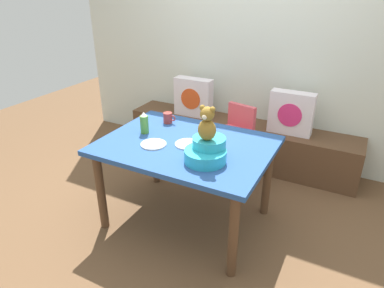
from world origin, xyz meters
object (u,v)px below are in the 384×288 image
object	(u,v)px
pillow_floral_left	(193,97)
infant_seat_teal	(207,151)
dinner_plate_near	(154,144)
pillow_floral_right	(291,113)
coffee_mug	(168,118)
dinner_plate_far	(188,144)
highchair	(234,134)
teddy_bear	(207,124)
dining_table	(186,154)
ketchup_bottle	(144,123)

from	to	relation	value
pillow_floral_left	infant_seat_teal	world-z (taller)	same
pillow_floral_left	dinner_plate_near	distance (m)	1.42
pillow_floral_right	coffee_mug	xyz separation A→B (m)	(-0.90, -0.93, 0.11)
coffee_mug	infant_seat_teal	bearing A→B (deg)	-38.30
infant_seat_teal	dinner_plate_far	bearing A→B (deg)	145.89
highchair	pillow_floral_left	bearing A→B (deg)	148.00
teddy_bear	dining_table	bearing A→B (deg)	145.39
infant_seat_teal	coffee_mug	distance (m)	0.77
pillow_floral_left	dining_table	xyz separation A→B (m)	(0.56, -1.22, -0.04)
dinner_plate_near	pillow_floral_right	bearing A→B (deg)	60.76
coffee_mug	dinner_plate_near	distance (m)	0.47
dinner_plate_near	ketchup_bottle	bearing A→B (deg)	139.72
dining_table	ketchup_bottle	size ratio (longest dim) A/B	7.19
infant_seat_teal	dinner_plate_near	size ratio (longest dim) A/B	1.65
pillow_floral_right	dinner_plate_near	size ratio (longest dim) A/B	2.20
dining_table	coffee_mug	xyz separation A→B (m)	(-0.35, 0.30, 0.14)
pillow_floral_left	coffee_mug	bearing A→B (deg)	-76.64
pillow_floral_left	highchair	world-z (taller)	pillow_floral_left
pillow_floral_left	teddy_bear	bearing A→B (deg)	-59.56
pillow_floral_right	pillow_floral_left	bearing A→B (deg)	180.00
ketchup_bottle	dinner_plate_far	size ratio (longest dim) A/B	0.92
infant_seat_teal	dinner_plate_near	bearing A→B (deg)	175.82
infant_seat_teal	dinner_plate_far	world-z (taller)	infant_seat_teal
infant_seat_teal	coffee_mug	size ratio (longest dim) A/B	2.75
infant_seat_teal	coffee_mug	xyz separation A→B (m)	(-0.61, 0.48, -0.02)
ketchup_bottle	dinner_plate_far	bearing A→B (deg)	-5.34
dining_table	infant_seat_teal	distance (m)	0.36
teddy_bear	highchair	bearing A→B (deg)	99.16
infant_seat_teal	teddy_bear	distance (m)	0.21
pillow_floral_left	dinner_plate_far	distance (m)	1.38
ketchup_bottle	coffee_mug	size ratio (longest dim) A/B	1.54
dining_table	teddy_bear	distance (m)	0.49
infant_seat_teal	dinner_plate_far	distance (m)	0.29
dining_table	dinner_plate_far	world-z (taller)	dinner_plate_far
pillow_floral_left	ketchup_bottle	xyz separation A→B (m)	(0.16, -1.20, 0.15)
pillow_floral_left	coffee_mug	size ratio (longest dim) A/B	3.67
dining_table	dinner_plate_near	bearing A→B (deg)	-145.66
teddy_bear	coffee_mug	xyz separation A→B (m)	(-0.61, 0.48, -0.23)
pillow_floral_left	dinner_plate_far	size ratio (longest dim) A/B	2.20
infant_seat_teal	dinner_plate_near	distance (m)	0.48
highchair	dinner_plate_near	world-z (taller)	highchair
highchair	ketchup_bottle	xyz separation A→B (m)	(-0.51, -0.79, 0.31)
infant_seat_teal	dinner_plate_far	size ratio (longest dim) A/B	1.65
pillow_floral_right	dining_table	xyz separation A→B (m)	(-0.55, -1.22, -0.04)
pillow_floral_left	dining_table	size ratio (longest dim) A/B	0.33
teddy_bear	ketchup_bottle	world-z (taller)	teddy_bear
pillow_floral_right	highchair	world-z (taller)	pillow_floral_right
infant_seat_teal	dinner_plate_near	world-z (taller)	infant_seat_teal
pillow_floral_right	dining_table	distance (m)	1.34
dining_table	infant_seat_teal	size ratio (longest dim) A/B	4.03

